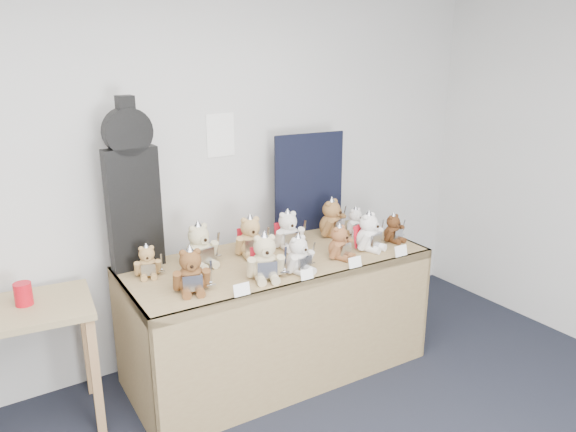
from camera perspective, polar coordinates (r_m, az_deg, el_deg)
room_shell at (r=3.96m, az=-6.87°, el=8.15°), size 6.00×6.00×6.00m
display_table at (r=3.73m, az=-0.55°, el=-7.22°), size 2.03×0.90×0.83m
side_table at (r=3.57m, az=-26.80°, el=-10.42°), size 1.00×0.64×0.79m
guitar_case at (r=3.55m, az=-15.55°, el=2.86°), size 0.33×0.11×1.07m
navy_board at (r=4.17m, az=2.15°, el=3.39°), size 0.55×0.09×0.74m
red_cup at (r=3.51m, az=-25.30°, el=-7.17°), size 0.10×0.10×0.13m
teddy_front_far_left at (r=3.25m, az=-9.81°, el=-5.67°), size 0.24×0.23×0.30m
teddy_front_left at (r=3.37m, az=-2.36°, el=-4.38°), size 0.26×0.25×0.32m
teddy_front_centre at (r=3.47m, az=1.12°, el=-4.06°), size 0.22×0.20×0.27m
teddy_front_right at (r=3.71m, az=5.29°, el=-2.78°), size 0.21×0.19×0.25m
teddy_front_far_right at (r=3.88m, az=8.22°, el=-1.73°), size 0.25×0.23×0.30m
teddy_front_end at (r=4.07m, az=10.67°, el=-1.32°), size 0.19×0.16×0.23m
teddy_back_left at (r=3.60m, az=-8.96°, el=-3.13°), size 0.26×0.23×0.32m
teddy_back_centre_left at (r=3.75m, az=-3.81°, el=-2.23°), size 0.25×0.23×0.31m
teddy_back_centre_right at (r=3.87m, az=0.01°, el=-1.58°), size 0.24×0.21×0.30m
teddy_back_right at (r=4.12m, az=4.51°, el=-0.35°), size 0.26×0.25×0.31m
teddy_back_end at (r=4.19m, az=6.89°, el=-0.64°), size 0.19×0.16×0.23m
teddy_back_far_left at (r=3.52m, az=-14.10°, el=-4.60°), size 0.18×0.17×0.22m
entry_card_a at (r=3.19m, az=-4.73°, el=-7.46°), size 0.10×0.02×0.07m
entry_card_b at (r=3.39m, az=1.93°, el=-5.96°), size 0.09×0.02×0.06m
entry_card_c at (r=3.58m, az=6.83°, el=-4.68°), size 0.10×0.02×0.07m
entry_card_d at (r=3.82m, az=11.40°, el=-3.49°), size 0.10×0.02×0.07m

